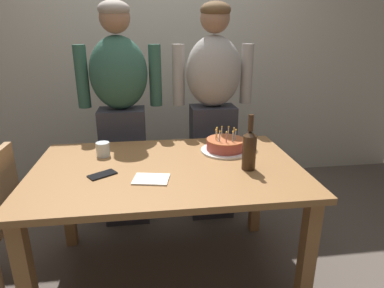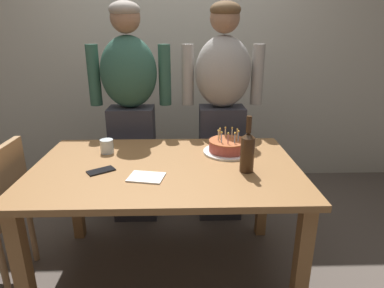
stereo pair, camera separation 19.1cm
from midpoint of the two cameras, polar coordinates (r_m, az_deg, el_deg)
ground_plane at (r=2.26m, az=-1.49°, el=-21.37°), size 10.00×10.00×0.00m
back_wall at (r=3.27m, az=-1.80°, el=16.18°), size 5.20×0.10×2.60m
dining_table at (r=1.90m, az=-1.66°, el=-6.48°), size 1.50×0.96×0.74m
birthday_cake at (r=2.07m, az=8.91°, el=-0.54°), size 0.31×0.31×0.15m
water_glass_near at (r=2.08m, az=-12.07°, el=-0.43°), size 0.08×0.08×0.09m
wine_bottle at (r=1.79m, az=12.65°, el=-1.23°), size 0.08×0.08×0.31m
cell_phone at (r=1.83m, az=-12.69°, el=-4.63°), size 0.16×0.14×0.01m
napkin_stack at (r=1.71m, az=-4.80°, el=-5.84°), size 0.20×0.17×0.01m
person_man_bearded at (r=2.51m, az=-8.40°, el=5.26°), size 0.61×0.27×1.66m
person_woman_cardigan at (r=2.53m, az=7.41°, el=5.38°), size 0.61×0.27×1.66m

